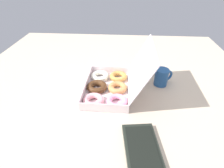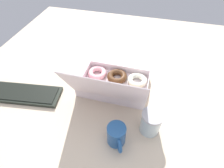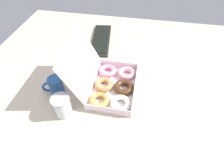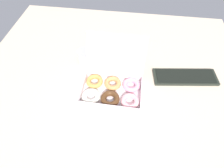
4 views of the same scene
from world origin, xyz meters
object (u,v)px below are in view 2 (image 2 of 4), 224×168
keyboard (22,94)px  glass_jar (151,122)px  coffee_mug (117,135)px  donut_box (114,84)px

keyboard → glass_jar: (-67.70, 4.22, 4.81)cm
coffee_mug → glass_jar: size_ratio=0.96×
keyboard → glass_jar: bearing=176.4°
donut_box → keyboard: bearing=19.4°
glass_jar → donut_box: bearing=-43.8°
donut_box → keyboard: 49.15cm
coffee_mug → glass_jar: (-13.04, -9.09, 0.69)cm
donut_box → glass_jar: (-21.40, 20.53, 2.43)cm
donut_box → glass_jar: bearing=136.2°
glass_jar → keyboard: bearing=-3.6°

